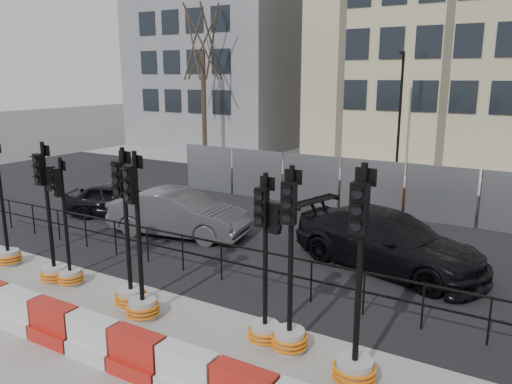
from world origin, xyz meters
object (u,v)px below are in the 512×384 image
Objects in this scene: car_c at (388,241)px; traffic_signal_a at (6,240)px; traffic_signal_h at (355,342)px; car_a at (118,200)px; traffic_signal_d at (129,271)px.

traffic_signal_a is at bearing 134.57° from car_c.
traffic_signal_h is 5.40m from car_c.
car_a is (-10.67, 5.26, -0.13)m from traffic_signal_h.
traffic_signal_d reaches higher than car_a.
car_c is (-1.01, 5.30, -0.01)m from traffic_signal_h.
traffic_signal_a is 0.95× the size of traffic_signal_d.
traffic_signal_a reaches higher than car_a.
traffic_signal_a is 0.60× the size of car_c.
car_c is (4.14, 5.09, -0.09)m from traffic_signal_d.
car_c is at bearing 39.97° from traffic_signal_a.
car_c is at bearing 52.25° from traffic_signal_d.
traffic_signal_h is at bearing -0.92° from traffic_signal_d.
car_c is at bearing 103.66° from traffic_signal_h.
car_a is at bearing 105.44° from car_c.
traffic_signal_a is 9.77m from traffic_signal_h.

